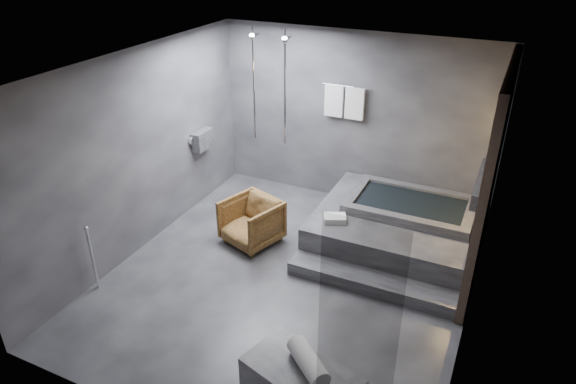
% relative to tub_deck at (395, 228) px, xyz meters
% --- Properties ---
extents(room, '(5.00, 5.04, 2.82)m').
position_rel_tub_deck_xyz_m(room, '(-0.65, -1.21, 1.48)').
color(room, '#28282B').
rests_on(room, ground).
extents(tub_deck, '(2.20, 2.00, 0.50)m').
position_rel_tub_deck_xyz_m(tub_deck, '(0.00, 0.00, 0.00)').
color(tub_deck, '#2D2D2F').
rests_on(tub_deck, ground).
extents(tub_step, '(2.20, 0.36, 0.18)m').
position_rel_tub_deck_xyz_m(tub_step, '(0.00, -1.18, -0.16)').
color(tub_step, '#2D2D2F').
rests_on(tub_step, ground).
extents(driftwood_chair, '(0.93, 0.94, 0.68)m').
position_rel_tub_deck_xyz_m(driftwood_chair, '(-1.91, -0.86, 0.09)').
color(driftwood_chair, '#422810').
rests_on(driftwood_chair, ground).
extents(rolled_towel, '(0.53, 0.50, 0.19)m').
position_rel_tub_deck_xyz_m(rolled_towel, '(-0.03, -3.20, 0.34)').
color(rolled_towel, white).
rests_on(rolled_towel, concrete_bench).
extents(deck_towel, '(0.37, 0.33, 0.08)m').
position_rel_tub_deck_xyz_m(deck_towel, '(-0.73, -0.58, 0.29)').
color(deck_towel, white).
rests_on(deck_towel, tub_deck).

